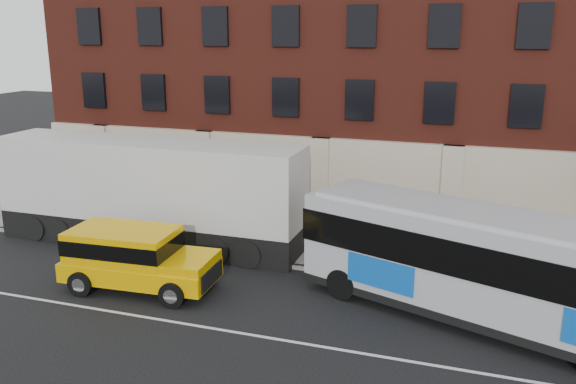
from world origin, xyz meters
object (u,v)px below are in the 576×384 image
(yellow_suv, at_px, (133,255))
(shipping_container, at_px, (149,194))
(sign_pole, at_px, (95,210))
(city_bus, at_px, (506,268))

(yellow_suv, height_order, shipping_container, shipping_container)
(sign_pole, relative_size, city_bus, 0.19)
(sign_pole, height_order, shipping_container, shipping_container)
(sign_pole, relative_size, yellow_suv, 0.43)
(sign_pole, xyz_separation_m, yellow_suv, (4.23, -3.72, -0.20))
(city_bus, xyz_separation_m, shipping_container, (-14.40, 3.43, 0.22))
(shipping_container, bearing_deg, sign_pole, -164.18)
(sign_pole, relative_size, shipping_container, 0.19)
(sign_pole, xyz_separation_m, city_bus, (16.70, -2.78, 0.55))
(sign_pole, height_order, city_bus, city_bus)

